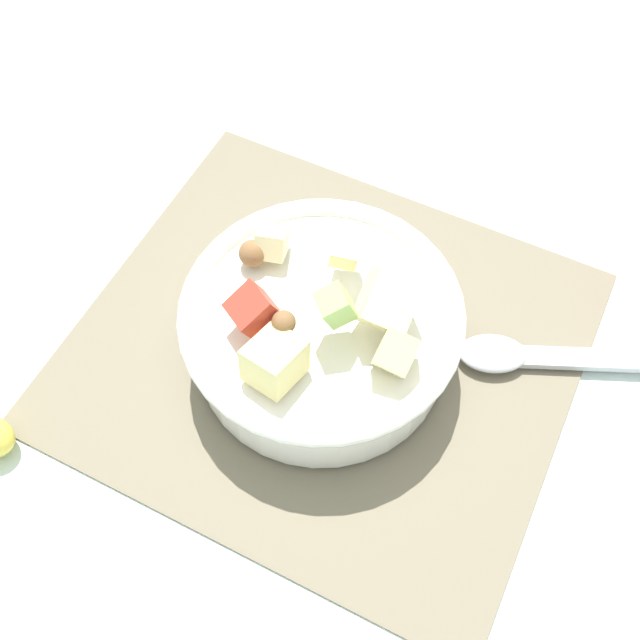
% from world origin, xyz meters
% --- Properties ---
extents(ground_plane, '(2.40, 2.40, 0.00)m').
position_xyz_m(ground_plane, '(0.00, 0.00, 0.00)').
color(ground_plane, silver).
extents(placemat, '(0.40, 0.36, 0.01)m').
position_xyz_m(placemat, '(0.00, 0.00, 0.00)').
color(placemat, '#756B56').
rests_on(placemat, ground_plane).
extents(salad_bowl, '(0.22, 0.22, 0.12)m').
position_xyz_m(salad_bowl, '(0.00, 0.01, 0.05)').
color(salad_bowl, white).
rests_on(salad_bowl, placemat).
extents(serving_spoon, '(0.19, 0.10, 0.01)m').
position_xyz_m(serving_spoon, '(-0.16, -0.07, 0.01)').
color(serving_spoon, '#B7B7BC').
rests_on(serving_spoon, placemat).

